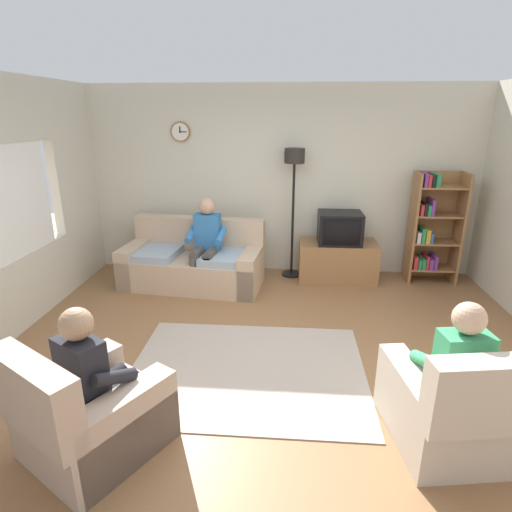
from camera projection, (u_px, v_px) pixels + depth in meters
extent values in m
plane|color=#8C603D|center=(275.00, 363.00, 4.04)|extent=(12.00, 12.00, 0.00)
cube|color=beige|center=(282.00, 181.00, 6.11)|extent=(6.20, 0.12, 2.70)
cylinder|color=olive|center=(180.00, 132.00, 5.92)|extent=(0.28, 0.03, 0.28)
cylinder|color=white|center=(180.00, 132.00, 5.90)|extent=(0.24, 0.01, 0.24)
cube|color=black|center=(180.00, 130.00, 5.89)|extent=(0.02, 0.01, 0.09)
cube|color=black|center=(183.00, 132.00, 5.89)|extent=(0.11, 0.01, 0.01)
cube|color=beige|center=(76.00, 182.00, 5.78)|extent=(0.12, 1.10, 1.20)
cube|color=tan|center=(193.00, 271.00, 5.79)|extent=(1.98, 1.05, 0.42)
cube|color=tan|center=(199.00, 233.00, 5.98)|extent=(1.91, 0.41, 0.48)
cube|color=tan|center=(251.00, 271.00, 5.62)|extent=(0.31, 0.86, 0.56)
cube|color=tan|center=(136.00, 263.00, 5.92)|extent=(0.31, 0.86, 0.56)
cube|color=#9EADBC|center=(226.00, 257.00, 5.57)|extent=(0.67, 0.74, 0.10)
cube|color=#9EADBC|center=(156.00, 253.00, 5.75)|extent=(0.67, 0.74, 0.10)
cube|color=olive|center=(337.00, 261.00, 6.01)|extent=(1.10, 0.56, 0.56)
cube|color=black|center=(336.00, 253.00, 6.25)|extent=(1.10, 0.04, 0.03)
cube|color=black|center=(340.00, 228.00, 5.83)|extent=(0.60, 0.48, 0.44)
cube|color=black|center=(342.00, 232.00, 5.60)|extent=(0.50, 0.01, 0.36)
cube|color=olive|center=(412.00, 228.00, 5.82)|extent=(0.04, 0.36, 1.55)
cube|color=olive|center=(459.00, 229.00, 5.78)|extent=(0.04, 0.36, 1.55)
cube|color=olive|center=(431.00, 225.00, 5.96)|extent=(0.64, 0.02, 1.55)
cube|color=olive|center=(430.00, 268.00, 5.99)|extent=(0.60, 0.34, 0.02)
cube|color=red|center=(413.00, 261.00, 5.95)|extent=(0.05, 0.28, 0.18)
cube|color=#267F4C|center=(417.00, 262.00, 5.96)|extent=(0.04, 0.28, 0.14)
cube|color=#267F4C|center=(421.00, 262.00, 5.95)|extent=(0.05, 0.28, 0.15)
cube|color=red|center=(425.00, 261.00, 5.94)|extent=(0.03, 0.28, 0.19)
cube|color=#72338C|center=(429.00, 262.00, 5.94)|extent=(0.06, 0.28, 0.15)
cube|color=#72338C|center=(433.00, 261.00, 5.93)|extent=(0.04, 0.28, 0.19)
cube|color=olive|center=(433.00, 242.00, 5.86)|extent=(0.60, 0.34, 0.02)
cube|color=silver|center=(417.00, 236.00, 5.83)|extent=(0.05, 0.28, 0.15)
cube|color=#267F4C|center=(421.00, 234.00, 5.82)|extent=(0.05, 0.28, 0.21)
cube|color=gold|center=(426.00, 235.00, 5.82)|extent=(0.06, 0.28, 0.19)
cube|color=#2D59A5|center=(429.00, 236.00, 5.82)|extent=(0.04, 0.28, 0.15)
cube|color=olive|center=(437.00, 215.00, 5.74)|extent=(0.60, 0.34, 0.02)
cube|color=red|center=(420.00, 209.00, 5.71)|extent=(0.04, 0.28, 0.15)
cube|color=black|center=(423.00, 208.00, 5.70)|extent=(0.04, 0.28, 0.17)
cube|color=#267F4C|center=(427.00, 209.00, 5.70)|extent=(0.04, 0.28, 0.14)
cube|color=#72338C|center=(431.00, 207.00, 5.69)|extent=(0.04, 0.28, 0.22)
cube|color=olive|center=(441.00, 187.00, 5.61)|extent=(0.60, 0.34, 0.02)
cube|color=#72338C|center=(424.00, 179.00, 5.58)|extent=(0.04, 0.28, 0.18)
cube|color=red|center=(427.00, 180.00, 5.58)|extent=(0.04, 0.28, 0.16)
cube|color=black|center=(431.00, 180.00, 5.57)|extent=(0.04, 0.28, 0.16)
cube|color=#267F4C|center=(436.00, 180.00, 5.57)|extent=(0.06, 0.28, 0.17)
cylinder|color=black|center=(291.00, 274.00, 6.24)|extent=(0.28, 0.28, 0.03)
cylinder|color=black|center=(293.00, 220.00, 5.97)|extent=(0.04, 0.04, 1.70)
cylinder|color=black|center=(295.00, 156.00, 5.68)|extent=(0.28, 0.28, 0.20)
cube|color=tan|center=(97.00, 423.00, 2.97)|extent=(1.12, 1.13, 0.40)
cube|color=tan|center=(35.00, 398.00, 2.54)|extent=(0.78, 0.57, 0.50)
cube|color=tan|center=(74.00, 397.00, 3.12)|extent=(0.58, 0.79, 0.56)
cube|color=tan|center=(125.00, 430.00, 2.79)|extent=(0.58, 0.79, 0.56)
cube|color=#BCAD99|center=(448.00, 415.00, 3.05)|extent=(0.92, 0.95, 0.40)
cube|color=#BCAD99|center=(490.00, 396.00, 2.55)|extent=(0.82, 0.30, 0.50)
cube|color=#BCAD99|center=(408.00, 406.00, 3.02)|extent=(0.32, 0.82, 0.56)
cube|color=#BCAD99|center=(487.00, 402.00, 3.06)|extent=(0.32, 0.82, 0.56)
cube|color=#AD9E8E|center=(247.00, 370.00, 3.91)|extent=(2.20, 1.70, 0.01)
cube|color=#3372B2|center=(208.00, 231.00, 5.64)|extent=(0.36, 0.24, 0.48)
sphere|color=tan|center=(207.00, 206.00, 5.52)|extent=(0.22, 0.22, 0.22)
cylinder|color=#4C4742|center=(211.00, 253.00, 5.53)|extent=(0.17, 0.39, 0.13)
cylinder|color=#4C4742|center=(198.00, 252.00, 5.56)|extent=(0.17, 0.39, 0.13)
cylinder|color=#4C4742|center=(207.00, 278.00, 5.44)|extent=(0.12, 0.12, 0.52)
cylinder|color=#4C4742|center=(194.00, 277.00, 5.47)|extent=(0.12, 0.12, 0.52)
cylinder|color=#3372B2|center=(221.00, 236.00, 5.52)|extent=(0.13, 0.34, 0.20)
cylinder|color=#3372B2|center=(191.00, 234.00, 5.59)|extent=(0.13, 0.34, 0.20)
cube|color=black|center=(82.00, 371.00, 2.78)|extent=(0.39, 0.35, 0.48)
sphere|color=#A37A5B|center=(76.00, 324.00, 2.67)|extent=(0.22, 0.22, 0.22)
cylinder|color=black|center=(103.00, 383.00, 3.05)|extent=(0.31, 0.39, 0.13)
cylinder|color=black|center=(118.00, 392.00, 2.95)|extent=(0.31, 0.39, 0.13)
cylinder|color=black|center=(127.00, 394.00, 3.27)|extent=(0.15, 0.15, 0.40)
cylinder|color=black|center=(142.00, 403.00, 3.17)|extent=(0.15, 0.15, 0.40)
cylinder|color=black|center=(78.00, 357.00, 2.98)|extent=(0.25, 0.33, 0.20)
cylinder|color=black|center=(115.00, 377.00, 2.75)|extent=(0.25, 0.33, 0.20)
cube|color=#338C59|center=(462.00, 365.00, 2.85)|extent=(0.37, 0.25, 0.48)
sphere|color=tan|center=(469.00, 318.00, 2.75)|extent=(0.22, 0.22, 0.22)
cylinder|color=#2D334C|center=(431.00, 378.00, 3.10)|extent=(0.19, 0.40, 0.13)
cylinder|color=#2D334C|center=(454.00, 377.00, 3.12)|extent=(0.19, 0.40, 0.13)
cylinder|color=#2D334C|center=(416.00, 387.00, 3.35)|extent=(0.13, 0.13, 0.40)
cylinder|color=#2D334C|center=(438.00, 386.00, 3.37)|extent=(0.13, 0.13, 0.40)
cylinder|color=#338C59|center=(425.00, 360.00, 2.94)|extent=(0.14, 0.34, 0.20)
cylinder|color=#338C59|center=(482.00, 358.00, 2.97)|extent=(0.14, 0.34, 0.20)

